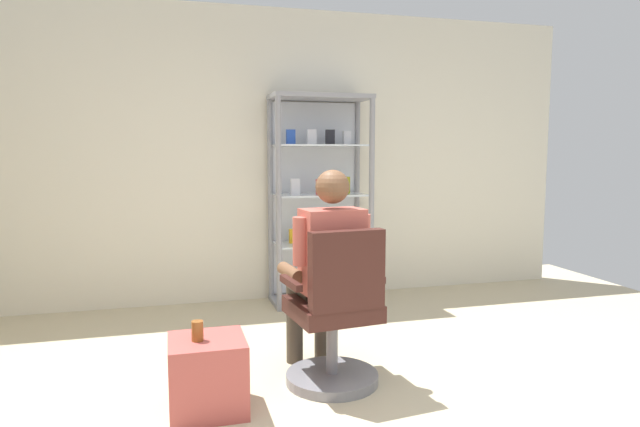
% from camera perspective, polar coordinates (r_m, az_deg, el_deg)
% --- Properties ---
extents(back_wall, '(6.00, 0.10, 2.70)m').
position_cam_1_polar(back_wall, '(5.26, -5.09, 5.89)').
color(back_wall, silver).
rests_on(back_wall, ground).
extents(display_cabinet_main, '(0.90, 0.45, 1.90)m').
position_cam_1_polar(display_cabinet_main, '(5.13, -0.17, 1.59)').
color(display_cabinet_main, gray).
rests_on(display_cabinet_main, ground).
extents(office_chair, '(0.59, 0.56, 0.96)m').
position_cam_1_polar(office_chair, '(3.33, 1.63, -11.09)').
color(office_chair, slate).
rests_on(office_chair, ground).
extents(seated_shopkeeper, '(0.52, 0.59, 1.29)m').
position_cam_1_polar(seated_shopkeeper, '(3.40, 0.55, -5.19)').
color(seated_shopkeeper, '#3F382D').
rests_on(seated_shopkeeper, ground).
extents(storage_crate, '(0.40, 0.39, 0.40)m').
position_cam_1_polar(storage_crate, '(3.16, -11.49, -15.96)').
color(storage_crate, '#B24C47').
rests_on(storage_crate, ground).
extents(tea_glass, '(0.06, 0.06, 0.11)m').
position_cam_1_polar(tea_glass, '(3.05, -12.50, -11.71)').
color(tea_glass, brown).
rests_on(tea_glass, storage_crate).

